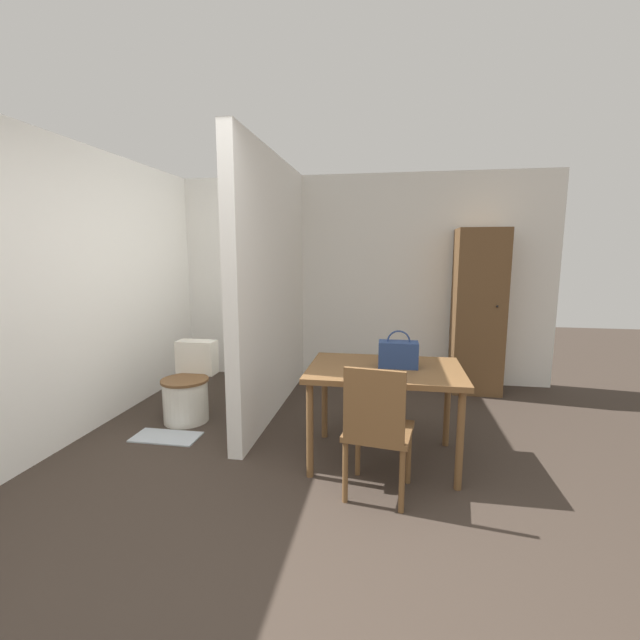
# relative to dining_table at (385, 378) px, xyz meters

# --- Properties ---
(ground_plane) EXTENTS (16.00, 16.00, 0.00)m
(ground_plane) POSITION_rel_dining_table_xyz_m (-0.58, -1.45, -0.65)
(ground_plane) COLOR #382D26
(wall_back) EXTENTS (5.00, 0.12, 2.50)m
(wall_back) POSITION_rel_dining_table_xyz_m (-0.58, 2.17, 0.60)
(wall_back) COLOR white
(wall_back) RESTS_ON ground_plane
(wall_left) EXTENTS (0.12, 4.56, 2.50)m
(wall_left) POSITION_rel_dining_table_xyz_m (-2.64, 0.33, 0.60)
(wall_left) COLOR white
(wall_left) RESTS_ON ground_plane
(partition_wall) EXTENTS (0.12, 2.30, 2.50)m
(partition_wall) POSITION_rel_dining_table_xyz_m (-1.13, 0.96, 0.60)
(partition_wall) COLOR white
(partition_wall) RESTS_ON ground_plane
(dining_table) EXTENTS (1.14, 0.80, 0.73)m
(dining_table) POSITION_rel_dining_table_xyz_m (0.00, 0.00, 0.00)
(dining_table) COLOR brown
(dining_table) RESTS_ON ground_plane
(wooden_chair) EXTENTS (0.47, 0.47, 0.90)m
(wooden_chair) POSITION_rel_dining_table_xyz_m (-0.04, -0.53, -0.17)
(wooden_chair) COLOR brown
(wooden_chair) RESTS_ON ground_plane
(toilet) EXTENTS (0.44, 0.58, 0.72)m
(toilet) POSITION_rel_dining_table_xyz_m (-1.85, 0.53, -0.36)
(toilet) COLOR silver
(toilet) RESTS_ON ground_plane
(handbag) EXTENTS (0.29, 0.15, 0.28)m
(handbag) POSITION_rel_dining_table_xyz_m (0.10, 0.03, 0.18)
(handbag) COLOR navy
(handbag) RESTS_ON dining_table
(wooden_cabinet) EXTENTS (0.54, 0.48, 1.84)m
(wooden_cabinet) POSITION_rel_dining_table_xyz_m (1.00, 1.87, 0.27)
(wooden_cabinet) COLOR brown
(wooden_cabinet) RESTS_ON ground_plane
(bath_mat) EXTENTS (0.57, 0.28, 0.01)m
(bath_mat) POSITION_rel_dining_table_xyz_m (-1.85, 0.09, -0.65)
(bath_mat) COLOR #B2BCC6
(bath_mat) RESTS_ON ground_plane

